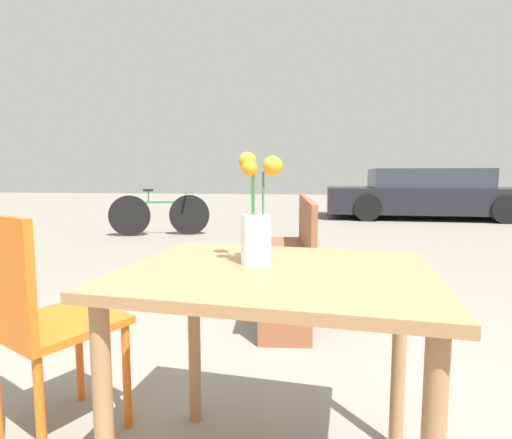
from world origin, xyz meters
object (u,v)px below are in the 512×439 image
(parked_car, at_px, (425,194))
(bicycle, at_px, (160,214))
(table_front, at_px, (276,304))
(flower_vase, at_px, (257,227))
(cafe_chair, at_px, (37,314))
(bench_near, at_px, (293,251))

(parked_car, bearing_deg, bicycle, -146.57)
(table_front, xyz_separation_m, parked_car, (2.77, 8.67, -0.06))
(flower_vase, bearing_deg, table_front, -37.15)
(cafe_chair, relative_size, parked_car, 0.19)
(cafe_chair, bearing_deg, table_front, -7.43)
(cafe_chair, bearing_deg, parked_car, 66.88)
(table_front, relative_size, bicycle, 0.61)
(bench_near, distance_m, parked_car, 7.45)
(cafe_chair, height_order, parked_car, parked_car)
(bicycle, distance_m, parked_car, 6.23)
(bench_near, bearing_deg, bicycle, 124.65)
(flower_vase, bearing_deg, cafe_chair, 175.48)
(bench_near, bearing_deg, parked_car, 68.01)
(bicycle, bearing_deg, flower_vase, -65.55)
(cafe_chair, bearing_deg, bicycle, 106.73)
(flower_vase, xyz_separation_m, bicycle, (-2.36, 5.19, -0.50))
(flower_vase, height_order, bench_near, flower_vase)
(bench_near, height_order, parked_car, parked_car)
(table_front, bearing_deg, flower_vase, 142.85)
(cafe_chair, xyz_separation_m, bicycle, (-1.54, 5.13, -0.15))
(cafe_chair, xyz_separation_m, parked_car, (3.65, 8.56, 0.05))
(table_front, height_order, bench_near, bench_near)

